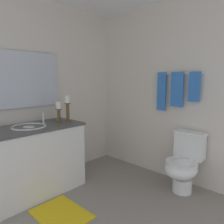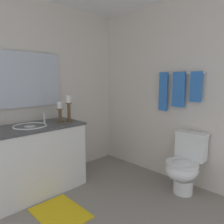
{
  "view_description": "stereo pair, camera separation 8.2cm",
  "coord_description": "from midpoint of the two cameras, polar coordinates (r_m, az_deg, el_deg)",
  "views": [
    {
      "loc": [
        1.31,
        -1.34,
        1.41
      ],
      "look_at": [
        -0.39,
        0.46,
        1.03
      ],
      "focal_mm": 34.48,
      "sensor_mm": 36.0,
      "label": 1
    },
    {
      "loc": [
        1.37,
        -1.28,
        1.41
      ],
      "look_at": [
        -0.39,
        0.46,
        1.03
      ],
      "focal_mm": 34.48,
      "sensor_mm": 36.0,
      "label": 2
    }
  ],
  "objects": [
    {
      "name": "toilet",
      "position": [
        2.89,
        17.69,
        -12.91
      ],
      "size": [
        0.39,
        0.54,
        0.75
      ],
      "color": "white",
      "rests_on": "ground"
    },
    {
      "name": "bath_mat",
      "position": [
        2.57,
        -14.33,
        -24.77
      ],
      "size": [
        0.6,
        0.44,
        0.02
      ],
      "primitive_type": "cube",
      "color": "yellow",
      "rests_on": "ground"
    },
    {
      "name": "mirror",
      "position": [
        2.96,
        -24.9,
        7.77
      ],
      "size": [
        0.02,
        1.17,
        0.71
      ],
      "primitive_type": "cube",
      "color": "silver"
    },
    {
      "name": "towel_bar",
      "position": [
        3.0,
        16.44,
        9.78
      ],
      "size": [
        0.69,
        0.02,
        0.02
      ],
      "primitive_type": "cylinder",
      "rotation": [
        0.0,
        1.57,
        0.0
      ],
      "color": "silver"
    },
    {
      "name": "sink_basin",
      "position": [
        2.77,
        -21.92,
        -4.45
      ],
      "size": [
        0.4,
        0.4,
        0.24
      ],
      "color": "white",
      "rests_on": "vanity_cabinet"
    },
    {
      "name": "towel_near_corner",
      "position": [
        2.89,
        20.22,
        6.3
      ],
      "size": [
        0.14,
        0.03,
        0.38
      ],
      "primitive_type": "cube",
      "color": "blue",
      "rests_on": "towel_bar"
    },
    {
      "name": "vanity_cabinet",
      "position": [
        2.88,
        -21.5,
        -11.97
      ],
      "size": [
        0.58,
        1.27,
        0.85
      ],
      "color": "white",
      "rests_on": "ground"
    },
    {
      "name": "wall_left",
      "position": [
        3.09,
        -21.5,
        4.63
      ],
      "size": [
        0.04,
        2.84,
        2.45
      ],
      "primitive_type": "cube",
      "color": "silver",
      "rests_on": "ground"
    },
    {
      "name": "candle_holder_tall",
      "position": [
        2.93,
        -12.48,
        1.16
      ],
      "size": [
        0.09,
        0.09,
        0.35
      ],
      "color": "brown",
      "rests_on": "vanity_cabinet"
    },
    {
      "name": "wall_back",
      "position": [
        3.05,
        17.3,
        4.79
      ],
      "size": [
        2.9,
        0.04,
        2.45
      ],
      "primitive_type": "cube",
      "color": "silver",
      "rests_on": "ground"
    },
    {
      "name": "towel_near_vanity",
      "position": [
        3.1,
        12.29,
        5.34
      ],
      "size": [
        0.13,
        0.03,
        0.53
      ],
      "primitive_type": "cube",
      "color": "blue",
      "rests_on": "towel_bar"
    },
    {
      "name": "towel_center",
      "position": [
        2.99,
        16.11,
        5.76
      ],
      "size": [
        0.17,
        0.03,
        0.46
      ],
      "primitive_type": "cube",
      "color": "blue",
      "rests_on": "towel_bar"
    },
    {
      "name": "candle_holder_short",
      "position": [
        2.91,
        -14.74,
        0.16
      ],
      "size": [
        0.09,
        0.09,
        0.27
      ],
      "color": "brown",
      "rests_on": "vanity_cabinet"
    }
  ]
}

